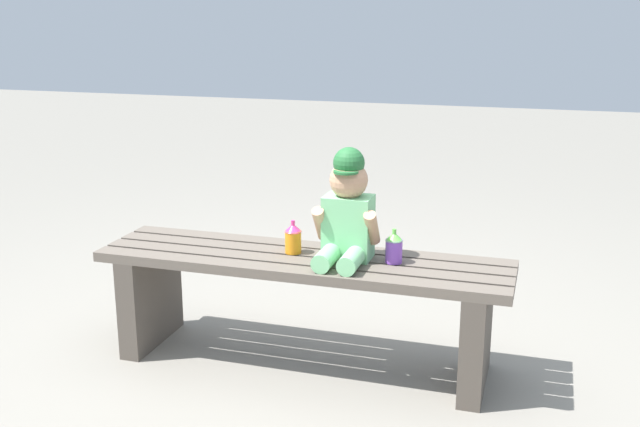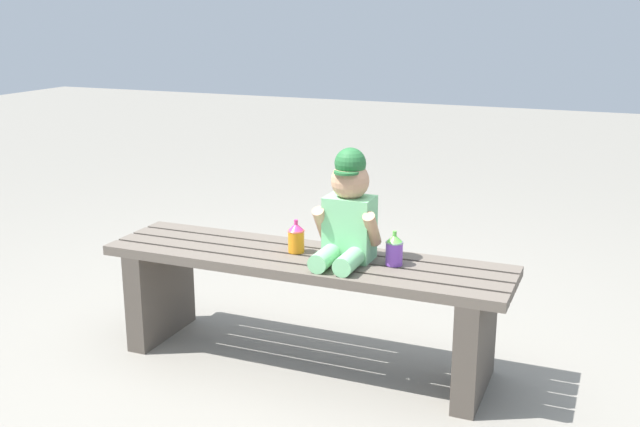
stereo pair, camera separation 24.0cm
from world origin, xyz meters
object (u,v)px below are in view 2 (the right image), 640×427
(sippy_cup_left, at_px, (296,237))
(sippy_cup_right, at_px, (394,249))
(park_bench, at_px, (305,291))
(child_figure, at_px, (348,212))

(sippy_cup_left, distance_m, sippy_cup_right, 0.38)
(sippy_cup_left, height_order, sippy_cup_right, same)
(park_bench, height_order, sippy_cup_right, sippy_cup_right)
(child_figure, distance_m, sippy_cup_left, 0.24)
(park_bench, xyz_separation_m, sippy_cup_right, (0.33, 0.03, 0.20))
(child_figure, bearing_deg, sippy_cup_right, 4.89)
(sippy_cup_left, relative_size, sippy_cup_right, 1.00)
(child_figure, relative_size, sippy_cup_right, 3.26)
(park_bench, bearing_deg, sippy_cup_right, 4.49)
(park_bench, distance_m, sippy_cup_left, 0.20)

